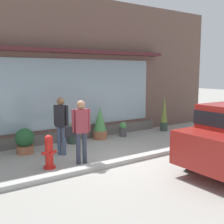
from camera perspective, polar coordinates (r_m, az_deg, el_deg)
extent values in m
plane|color=#9E9B93|center=(8.12, 1.74, -9.59)|extent=(60.00, 60.00, 0.00)
cube|color=#B2B2AD|center=(7.95, 2.62, -9.53)|extent=(14.00, 0.24, 0.12)
cube|color=brown|center=(10.48, -8.81, 8.40)|extent=(14.00, 0.36, 5.08)
cube|color=#8CA5B2|center=(10.26, -8.96, 3.61)|extent=(7.35, 0.03, 2.40)
cube|color=#4C1E23|center=(10.19, -7.99, 11.74)|extent=(7.95, 0.56, 0.12)
cube|color=#605E59|center=(10.53, -8.00, -4.54)|extent=(7.75, 0.20, 0.36)
cylinder|color=red|center=(7.70, -12.17, -10.52)|extent=(0.31, 0.31, 0.06)
cylinder|color=red|center=(7.60, -12.25, -8.02)|extent=(0.20, 0.20, 0.64)
sphere|color=red|center=(7.51, -12.34, -5.23)|extent=(0.22, 0.22, 0.22)
cylinder|color=red|center=(7.54, -13.26, -7.93)|extent=(0.10, 0.09, 0.09)
cylinder|color=red|center=(7.65, -11.27, -7.65)|extent=(0.10, 0.09, 0.09)
cylinder|color=red|center=(7.47, -11.83, -8.05)|extent=(0.09, 0.10, 0.09)
cylinder|color=#333847|center=(7.81, -6.64, -7.15)|extent=(0.12, 0.12, 0.84)
cylinder|color=#333847|center=(7.85, -5.41, -7.04)|extent=(0.12, 0.12, 0.84)
cube|color=#8E333D|center=(7.67, -6.10, -1.77)|extent=(0.37, 0.27, 0.63)
sphere|color=#A37556|center=(7.61, -6.15, 1.46)|extent=(0.23, 0.23, 0.23)
cylinder|color=#8E333D|center=(7.61, -7.67, -1.75)|extent=(0.08, 0.08, 0.60)
cylinder|color=#8E333D|center=(7.73, -4.57, -1.56)|extent=(0.08, 0.08, 0.60)
cube|color=black|center=(7.66, -8.32, -3.84)|extent=(0.26, 0.15, 0.28)
cylinder|color=#475675|center=(8.67, -9.41, -5.66)|extent=(0.12, 0.12, 0.84)
cylinder|color=#475675|center=(8.74, -10.32, -5.56)|extent=(0.12, 0.12, 0.84)
cube|color=#232328|center=(8.56, -9.99, -0.80)|extent=(0.34, 0.36, 0.63)
sphere|color=brown|center=(8.51, -10.06, 2.11)|extent=(0.23, 0.23, 0.23)
cylinder|color=#232328|center=(8.46, -8.81, -0.77)|extent=(0.08, 0.08, 0.60)
cylinder|color=#232328|center=(8.66, -11.14, -0.62)|extent=(0.08, 0.08, 0.60)
cylinder|color=black|center=(7.62, 15.35, -8.55)|extent=(0.64, 0.19, 0.64)
cylinder|color=#33473D|center=(12.25, 10.17, -2.82)|extent=(0.30, 0.30, 0.36)
cone|color=olive|center=(12.14, 10.26, 0.54)|extent=(0.27, 0.27, 1.09)
cylinder|color=#4C4C51|center=(11.05, 2.18, -3.98)|extent=(0.27, 0.27, 0.32)
sphere|color=#4C934C|center=(11.00, 2.18, -2.70)|extent=(0.27, 0.27, 0.27)
sphere|color=orange|center=(10.95, 1.88, -2.47)|extent=(0.07, 0.07, 0.07)
sphere|color=#E5C64C|center=(11.00, 1.93, -2.35)|extent=(0.08, 0.08, 0.08)
cylinder|color=#9E6042|center=(9.18, -16.70, -7.06)|extent=(0.50, 0.50, 0.24)
sphere|color=#23562D|center=(9.09, -16.79, -4.84)|extent=(0.57, 0.57, 0.57)
cylinder|color=#33473D|center=(10.08, -7.59, -5.09)|extent=(0.40, 0.40, 0.36)
sphere|color=olive|center=(10.01, -7.63, -3.33)|extent=(0.38, 0.38, 0.38)
sphere|color=#DB4C7A|center=(9.92, -7.59, -3.06)|extent=(0.09, 0.09, 0.09)
sphere|color=white|center=(9.92, -7.76, -2.81)|extent=(0.08, 0.08, 0.08)
sphere|color=#B266B7|center=(9.98, -8.14, -2.80)|extent=(0.09, 0.09, 0.09)
cylinder|color=#9E6042|center=(10.66, -2.37, -4.47)|extent=(0.52, 0.52, 0.30)
cone|color=#4C934C|center=(10.55, -2.38, -1.34)|extent=(0.47, 0.47, 0.88)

